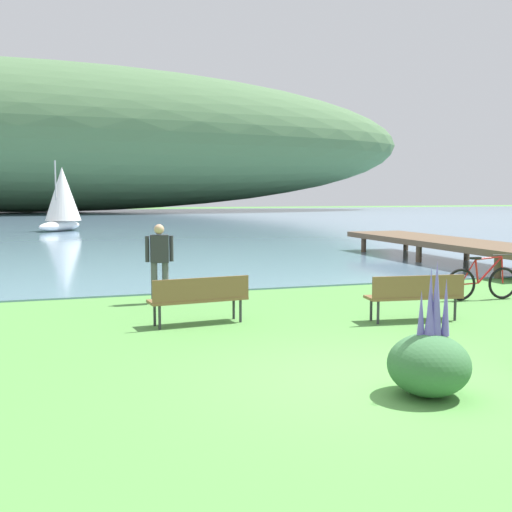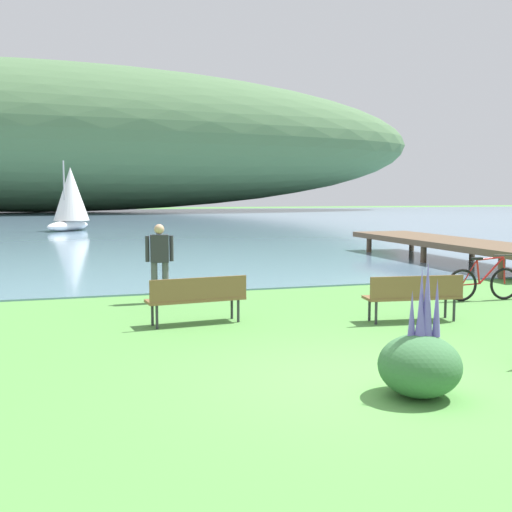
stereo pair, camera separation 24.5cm
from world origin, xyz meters
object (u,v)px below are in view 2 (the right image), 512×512
bicycle_leaning_near_bench (484,283)px  sailboat_toward_hillside (70,198)px  park_bench_near_camera (197,296)px  person_at_shoreline (160,258)px  park_bench_further_along (414,294)px

bicycle_leaning_near_bench → sailboat_toward_hillside: 30.67m
park_bench_near_camera → sailboat_toward_hillside: sailboat_toward_hillside is taller
person_at_shoreline → sailboat_toward_hillside: size_ratio=0.39×
park_bench_near_camera → bicycle_leaning_near_bench: 6.65m
park_bench_near_camera → person_at_shoreline: size_ratio=1.08×
park_bench_further_along → person_at_shoreline: size_ratio=1.08×
bicycle_leaning_near_bench → person_at_shoreline: (-6.92, 1.83, 0.58)m
person_at_shoreline → sailboat_toward_hillside: 27.68m
park_bench_further_along → sailboat_toward_hillside: bearing=100.4°
park_bench_further_along → person_at_shoreline: 5.45m
person_at_shoreline → sailboat_toward_hillside: (-1.53, 27.61, 1.10)m
sailboat_toward_hillside → person_at_shoreline: bearing=-86.8°
park_bench_further_along → bicycle_leaning_near_bench: 3.19m
park_bench_near_camera → park_bench_further_along: bearing=-13.5°
bicycle_leaning_near_bench → sailboat_toward_hillside: (-8.44, 29.44, 1.68)m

